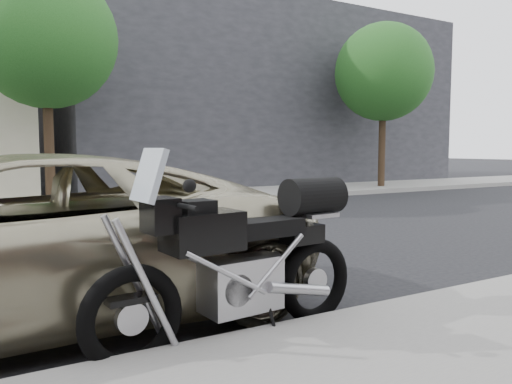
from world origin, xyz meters
The scene contains 7 objects.
ground centered at (0.00, 0.00, 0.00)m, with size 120.00×120.00×0.00m, color black.
far_sidewalk centered at (0.00, -6.50, 0.07)m, with size 44.00×3.00×0.15m, color gray.
far_building_dark centered at (-7.00, -13.50, 3.50)m, with size 16.00×11.00×7.00m.
street_tree_left centered at (-9.00, -6.00, 4.14)m, with size 3.40×3.40×5.70m.
street_tree_mid centered at (2.00, -6.00, 4.14)m, with size 3.40×3.40×5.70m.
motorcycle centered at (1.85, 3.83, 0.64)m, with size 2.36×0.90×1.49m.
minivan centered at (3.50, 2.60, 0.72)m, with size 2.40×5.20×1.45m, color #B0A888.
Camera 1 is at (3.70, 7.16, 1.49)m, focal length 35.00 mm.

